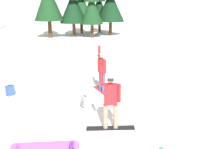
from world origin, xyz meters
name	(u,v)px	position (x,y,z in m)	size (l,w,h in m)	color
ground_plane	(40,125)	(0.00, 0.00, 0.00)	(800.00, 800.00, 0.00)	white
snowboarder_foreground	(111,100)	(2.30, 0.30, 0.96)	(1.54, 0.71, 2.02)	black
snowboarder_midground	(102,71)	(1.06, 3.62, 0.95)	(1.19, 1.37, 2.01)	red
loose_snowboard_far_spare	(45,147)	(0.95, -1.41, 0.15)	(1.76, 0.73, 0.28)	#993FD8
backpack_grey	(85,102)	(0.94, 1.71, 0.21)	(0.38, 0.38, 0.47)	gray
backpack_blue	(10,90)	(-2.59, 2.18, 0.21)	(0.35, 0.37, 0.47)	#2D4C9E
pine_tree_leaning	(99,3)	(-5.64, 25.52, 3.63)	(2.38, 2.38, 6.67)	#472D19
pine_tree_slender	(92,4)	(-4.94, 20.44, 3.60)	(2.41, 2.41, 6.60)	#472D19
pine_tree_broad	(73,2)	(-7.11, 20.58, 3.77)	(3.02, 3.02, 6.91)	#472D19
pine_tree_tall	(81,0)	(-7.40, 23.77, 3.92)	(2.89, 2.89, 7.19)	#472D19
pine_tree_twin	(110,0)	(-3.48, 22.77, 3.95)	(3.19, 3.19, 7.23)	#472D19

